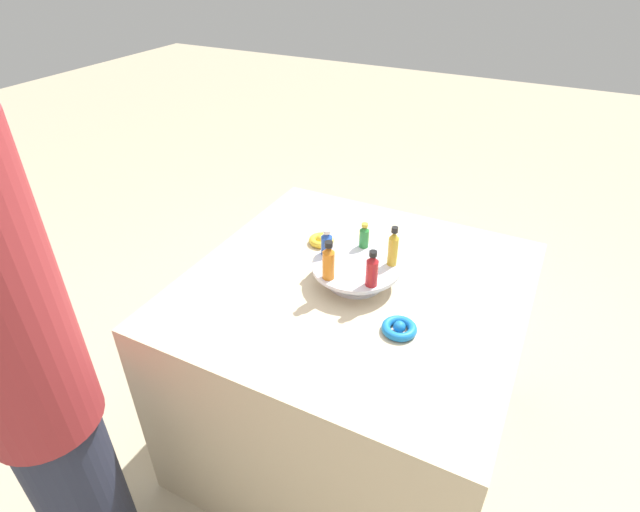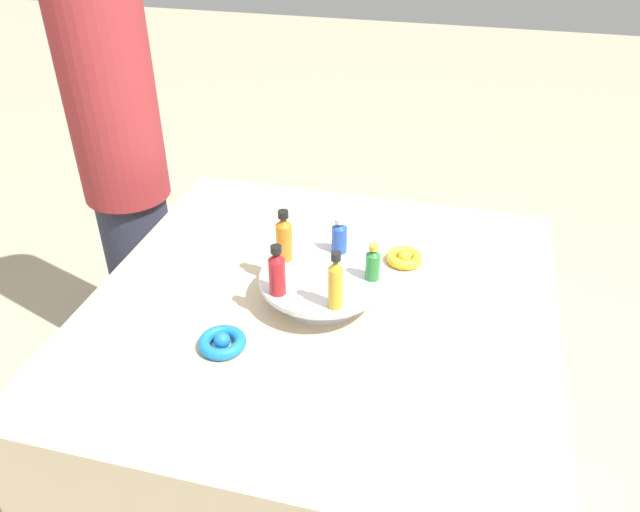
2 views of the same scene
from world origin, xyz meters
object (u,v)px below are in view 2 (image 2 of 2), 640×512
at_px(bottle_gold, 336,282).
at_px(bottle_orange, 284,237).
at_px(ribbon_bow_gold, 404,258).
at_px(bottle_red, 277,272).
at_px(person_figure, 121,155).
at_px(bottle_blue, 339,236).
at_px(display_stand, 322,285).
at_px(bottle_green, 373,263).
at_px(ribbon_bow_blue, 222,342).

relative_size(bottle_gold, bottle_orange, 1.06).
relative_size(bottle_gold, ribbon_bow_gold, 1.49).
distance_m(bottle_red, ribbon_bow_gold, 0.38).
height_order(bottle_orange, person_figure, person_figure).
xyz_separation_m(bottle_red, bottle_gold, (-0.13, 0.02, 0.01)).
distance_m(bottle_blue, ribbon_bow_gold, 0.20).
relative_size(display_stand, bottle_green, 3.22).
bearing_deg(bottle_blue, display_stand, 82.70).
bearing_deg(bottle_green, display_stand, 10.70).
height_order(bottle_gold, ribbon_bow_gold, bottle_gold).
bearing_deg(bottle_red, display_stand, -133.30).
bearing_deg(ribbon_bow_gold, person_figure, -17.59).
height_order(bottle_gold, bottle_orange, bottle_gold).
relative_size(bottle_red, ribbon_bow_gold, 1.31).
distance_m(bottle_gold, ribbon_bow_blue, 0.26).
xyz_separation_m(display_stand, bottle_green, (-0.11, -0.02, 0.06)).
bearing_deg(display_stand, bottle_gold, 118.70).
xyz_separation_m(bottle_red, bottle_blue, (-0.09, -0.19, -0.01)).
distance_m(display_stand, ribbon_bow_gold, 0.26).
height_order(bottle_red, ribbon_bow_blue, bottle_red).
distance_m(bottle_gold, bottle_green, 0.13).
xyz_separation_m(display_stand, bottle_gold, (-0.05, 0.10, 0.09)).
bearing_deg(bottle_blue, bottle_orange, 28.70).
relative_size(bottle_orange, person_figure, 0.08).
distance_m(display_stand, bottle_gold, 0.14).
bearing_deg(person_figure, bottle_blue, 6.54).
height_order(bottle_gold, bottle_blue, bottle_gold).
bearing_deg(bottle_orange, bottle_blue, -151.30).
bearing_deg(bottle_blue, person_figure, -26.22).
distance_m(display_stand, bottle_blue, 0.13).
relative_size(display_stand, bottle_blue, 3.13).
xyz_separation_m(bottle_blue, bottle_orange, (0.11, 0.06, 0.02)).
bearing_deg(bottle_red, person_figure, -39.67).
distance_m(bottle_red, bottle_gold, 0.13).
distance_m(bottle_red, bottle_green, 0.21).
xyz_separation_m(bottle_green, ribbon_bow_gold, (-0.05, -0.18, -0.09)).
height_order(bottle_blue, person_figure, person_figure).
bearing_deg(ribbon_bow_gold, bottle_gold, 70.49).
bearing_deg(bottle_green, ribbon_bow_blue, 39.72).
relative_size(bottle_blue, ribbon_bow_gold, 1.00).
distance_m(display_stand, bottle_red, 0.14).
xyz_separation_m(ribbon_bow_gold, person_figure, (0.93, -0.30, 0.04)).
bearing_deg(ribbon_bow_blue, bottle_red, -124.41).
bearing_deg(bottle_orange, ribbon_bow_gold, -149.17).
distance_m(bottle_gold, bottle_orange, 0.21).
bearing_deg(bottle_green, person_figure, -28.41).
height_order(display_stand, bottle_green, bottle_green).
xyz_separation_m(bottle_green, person_figure, (0.88, -0.48, -0.05)).
height_order(bottle_gold, person_figure, person_figure).
height_order(bottle_blue, bottle_orange, bottle_orange).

